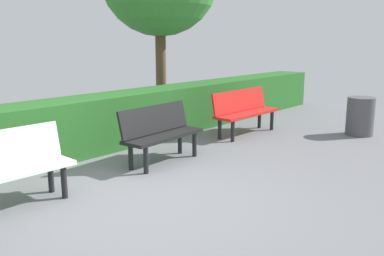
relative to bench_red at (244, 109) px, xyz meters
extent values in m
plane|color=slate|center=(3.59, 0.96, -0.48)|extent=(17.38, 17.38, 0.00)
cube|color=red|center=(0.00, 0.08, -0.07)|extent=(1.65, 0.46, 0.05)
cube|color=red|center=(0.00, -0.11, 0.17)|extent=(1.64, 0.15, 0.42)
cylinder|color=black|center=(-0.67, 0.24, -0.29)|extent=(0.07, 0.07, 0.39)
cylinder|color=black|center=(-0.67, -0.06, -0.29)|extent=(0.07, 0.07, 0.39)
cylinder|color=black|center=(0.68, 0.21, -0.29)|extent=(0.07, 0.07, 0.39)
cylinder|color=black|center=(0.67, -0.09, -0.29)|extent=(0.07, 0.07, 0.39)
cube|color=black|center=(2.43, 0.19, -0.07)|extent=(1.43, 0.49, 0.05)
cube|color=black|center=(2.44, 0.00, 0.17)|extent=(1.41, 0.21, 0.42)
cylinder|color=black|center=(1.87, 0.31, -0.29)|extent=(0.07, 0.07, 0.39)
cylinder|color=black|center=(1.88, 0.01, -0.29)|extent=(0.07, 0.07, 0.39)
cylinder|color=black|center=(2.98, 0.37, -0.29)|extent=(0.07, 0.07, 0.39)
cylinder|color=black|center=(2.99, 0.07, -0.29)|extent=(0.07, 0.07, 0.39)
cube|color=white|center=(4.86, 0.14, -0.07)|extent=(1.57, 0.46, 0.05)
cylinder|color=black|center=(4.23, 0.31, -0.29)|extent=(0.07, 0.07, 0.39)
cylinder|color=black|center=(4.23, 0.01, -0.29)|extent=(0.07, 0.07, 0.39)
cube|color=#266023|center=(2.46, -1.21, -0.03)|extent=(13.38, 0.79, 0.91)
cylinder|color=brown|center=(-0.27, -2.55, 0.73)|extent=(0.24, 0.24, 2.42)
cylinder|color=#4C4C51|center=(-1.38, 1.76, -0.12)|extent=(0.52, 0.52, 0.74)
camera|label=1|loc=(6.82, 4.52, 1.37)|focal=39.42mm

